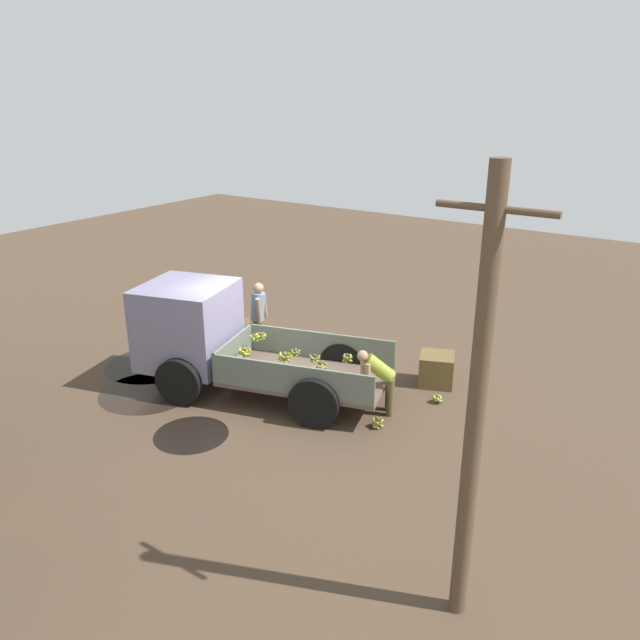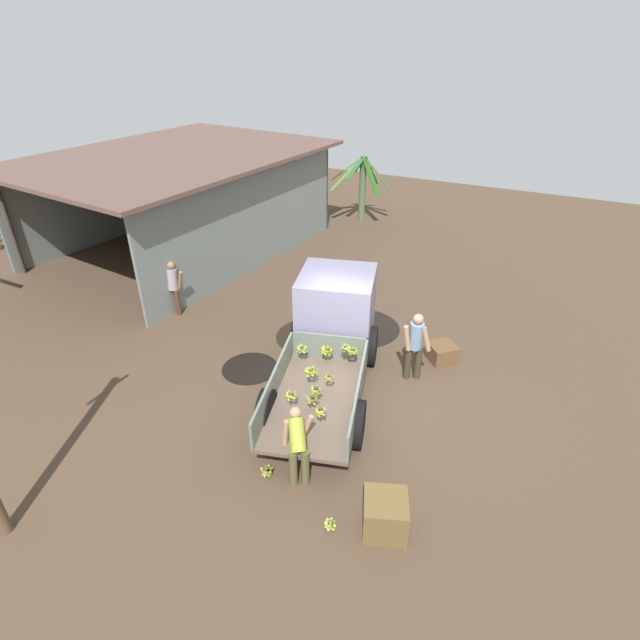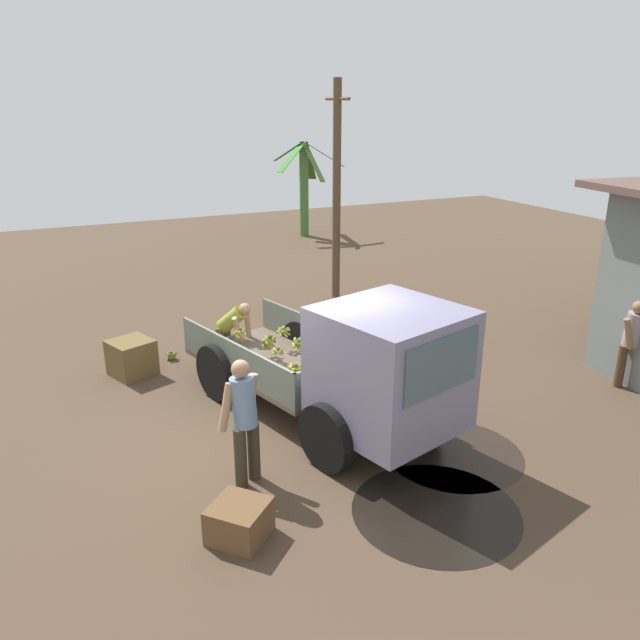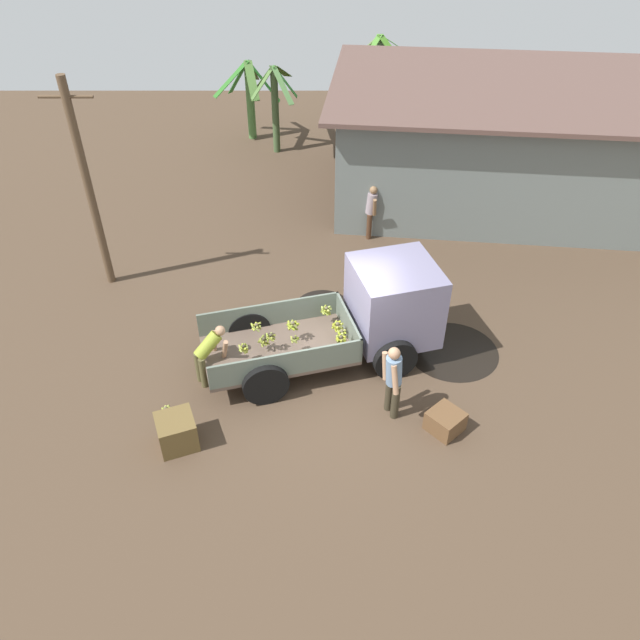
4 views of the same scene
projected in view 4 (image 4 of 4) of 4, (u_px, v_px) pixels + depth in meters
The scene contains 17 objects.
ground at pixel (333, 373), 13.10m from camera, with size 36.00×36.00×0.00m, color #4C3A2B.
mud_patch_0 at pixel (452, 351), 13.65m from camera, with size 2.00×2.00×0.01m, color black.
mud_patch_1 at pixel (323, 306), 14.95m from camera, with size 1.30×1.30×0.01m, color black.
mud_patch_2 at pixel (404, 324), 14.41m from camera, with size 1.89×1.89×0.01m, color black.
cargo_truck at pixel (372, 311), 12.98m from camera, with size 5.13×2.93×2.09m.
warehouse_shed at pixel (516, 115), 18.13m from camera, with size 10.51×8.21×3.32m.
utility_pole at pixel (88, 187), 14.17m from camera, with size 1.15×0.19×5.08m.
banana_palm_1 at pixel (250, 98), 22.15m from camera, with size 2.30×2.59×2.75m.
banana_palm_3 at pixel (378, 76), 23.30m from camera, with size 2.76×2.41×3.19m.
banana_palm_4 at pixel (276, 106), 21.14m from camera, with size 1.55×2.77×2.92m.
person_foreground_visitor at pixel (393, 378), 11.64m from camera, with size 0.46×0.63×1.67m.
person_worker_loading at pixel (208, 352), 12.51m from camera, with size 0.78×0.66×1.25m.
person_bystander_near_shed at pixel (372, 209), 16.97m from camera, with size 0.42×0.66×1.53m.
banana_bunch_on_ground_0 at pixel (203, 359), 13.28m from camera, with size 0.25×0.25×0.21m.
banana_bunch_on_ground_1 at pixel (166, 410), 12.14m from camera, with size 0.23×0.23×0.18m.
wooden_crate_0 at pixel (177, 432), 11.41m from camera, with size 0.68×0.68×0.64m, color brown.
wooden_crate_1 at pixel (445, 421), 11.76m from camera, with size 0.59×0.59×0.42m, color brown.
Camera 4 is at (-0.27, -9.59, 9.00)m, focal length 35.00 mm.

